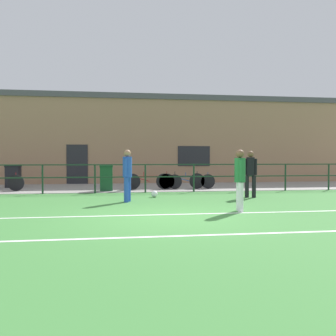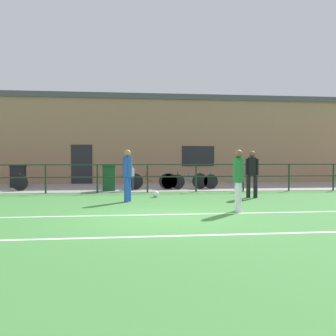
{
  "view_description": "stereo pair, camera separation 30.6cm",
  "coord_description": "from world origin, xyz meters",
  "views": [
    {
      "loc": [
        -1.12,
        -8.39,
        1.41
      ],
      "look_at": [
        0.47,
        2.79,
        1.08
      ],
      "focal_mm": 38.21,
      "sensor_mm": 36.0,
      "label": 1
    },
    {
      "loc": [
        -0.81,
        -8.43,
        1.41
      ],
      "look_at": [
        0.47,
        2.79,
        1.08
      ],
      "focal_mm": 38.21,
      "sensor_mm": 36.0,
      "label": 2
    }
  ],
  "objects": [
    {
      "name": "bicycle_parked_2",
      "position": [
        2.15,
        7.2,
        0.36
      ],
      "size": [
        2.16,
        0.04,
        0.74
      ],
      "color": "black",
      "rests_on": "pavement_strip"
    },
    {
      "name": "spectator_child",
      "position": [
        -0.67,
        6.78,
        0.66
      ],
      "size": [
        0.31,
        0.2,
        1.13
      ],
      "rotation": [
        0.0,
        0.0,
        2.93
      ],
      "color": "#232D4C",
      "rests_on": "pavement_strip"
    },
    {
      "name": "player_striker",
      "position": [
        -0.8,
        3.03,
        0.95
      ],
      "size": [
        0.29,
        0.44,
        1.67
      ],
      "rotation": [
        0.0,
        0.0,
        1.25
      ],
      "color": "blue",
      "rests_on": "ground"
    },
    {
      "name": "soccer_ball_match",
      "position": [
        0.19,
        4.22,
        0.12
      ],
      "size": [
        0.23,
        0.23,
        0.23
      ],
      "primitive_type": "sphere",
      "color": "white",
      "rests_on": "ground"
    },
    {
      "name": "field_line_touchline",
      "position": [
        0.0,
        0.33,
        0.0
      ],
      "size": [
        36.0,
        0.11,
        0.0
      ],
      "primitive_type": "cube",
      "color": "white",
      "rests_on": "ground"
    },
    {
      "name": "bicycle_parked_4",
      "position": [
        0.28,
        7.2,
        0.38
      ],
      "size": [
        2.2,
        0.04,
        0.78
      ],
      "color": "black",
      "rests_on": "pavement_strip"
    },
    {
      "name": "clubhouse_facade",
      "position": [
        -0.0,
        12.2,
        2.46
      ],
      "size": [
        28.0,
        2.56,
        4.89
      ],
      "color": "#A37A5B",
      "rests_on": "ground"
    },
    {
      "name": "trash_bin_1",
      "position": [
        -5.92,
        9.04,
        0.55
      ],
      "size": [
        0.65,
        0.55,
        1.04
      ],
      "color": "black",
      "rests_on": "pavement_strip"
    },
    {
      "name": "bicycle_parked_0",
      "position": [
        1.66,
        7.2,
        0.38
      ],
      "size": [
        2.19,
        0.04,
        0.78
      ],
      "color": "black",
      "rests_on": "pavement_strip"
    },
    {
      "name": "trash_bin_0",
      "position": [
        -1.58,
        6.8,
        0.56
      ],
      "size": [
        0.54,
        0.46,
        1.07
      ],
      "color": "#194C28",
      "rests_on": "pavement_strip"
    },
    {
      "name": "ground",
      "position": [
        0.0,
        0.0,
        -0.02
      ],
      "size": [
        60.0,
        44.0,
        0.04
      ],
      "primitive_type": "cube",
      "color": "#42843D"
    },
    {
      "name": "bicycle_parked_1",
      "position": [
        -6.11,
        7.2,
        0.37
      ],
      "size": [
        2.27,
        0.04,
        0.76
      ],
      "color": "black",
      "rests_on": "pavement_strip"
    },
    {
      "name": "player_winger",
      "position": [
        2.06,
        0.6,
        0.92
      ],
      "size": [
        0.28,
        0.44,
        1.62
      ],
      "rotation": [
        0.0,
        0.0,
        1.44
      ],
      "color": "white",
      "rests_on": "ground"
    },
    {
      "name": "field_line_hash",
      "position": [
        0.0,
        -2.09,
        0.0
      ],
      "size": [
        36.0,
        0.11,
        0.0
      ],
      "primitive_type": "cube",
      "color": "white",
      "rests_on": "ground"
    },
    {
      "name": "player_goalkeeper",
      "position": [
        3.54,
        3.67,
        0.93
      ],
      "size": [
        0.44,
        0.29,
        1.65
      ],
      "rotation": [
        0.0,
        0.0,
        2.86
      ],
      "color": "black",
      "rests_on": "ground"
    },
    {
      "name": "pavement_strip",
      "position": [
        0.0,
        8.5,
        0.01
      ],
      "size": [
        48.0,
        5.0,
        0.02
      ],
      "primitive_type": "cube",
      "color": "gray",
      "rests_on": "ground"
    },
    {
      "name": "perimeter_fence",
      "position": [
        0.0,
        6.0,
        0.75
      ],
      "size": [
        36.07,
        0.07,
        1.15
      ],
      "color": "#193823",
      "rests_on": "ground"
    }
  ]
}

